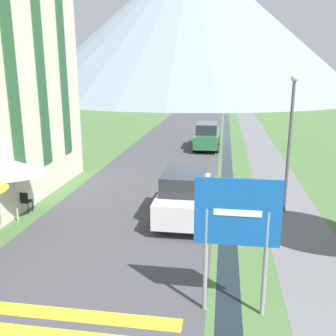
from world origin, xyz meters
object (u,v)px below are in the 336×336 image
Objects in this scene: parked_car_far at (207,136)px; streetlamp at (290,133)px; cafe_chair_far_left at (24,200)px; parked_car_near at (184,194)px; cafe_umbrella_middle_white at (12,167)px; road_sign at (237,226)px; cafe_chair_far_right at (19,196)px; person_standing_terrace at (4,191)px.

streetlamp reaches higher than parked_car_far.
parked_car_near is at bearing 10.04° from cafe_chair_far_left.
streetlamp is (3.77, 1.24, 2.16)m from parked_car_near.
parked_car_near is at bearing 12.06° from cafe_umbrella_middle_white.
cafe_umbrella_middle_white is 10.05m from streetlamp.
cafe_chair_far_left is at bearing -114.77° from parked_car_far.
cafe_chair_far_left is (-7.74, 4.97, -1.57)m from road_sign.
parked_car_far is 12.52m from streetlamp.
cafe_chair_far_right is (-8.26, 5.46, -1.57)m from road_sign.
road_sign reaches higher than parked_car_far.
cafe_chair_far_left is at bearing 100.03° from cafe_umbrella_middle_white.
streetlamp is (9.68, 2.50, 1.04)m from cafe_umbrella_middle_white.
cafe_chair_far_right is 0.16× the size of streetlamp.
parked_car_near is 6.71m from person_standing_terrace.
cafe_umbrella_middle_white reaches higher than parked_car_far.
person_standing_terrace is (-8.36, 4.67, -1.11)m from road_sign.
road_sign is 9.33m from cafe_chair_far_left.
parked_car_near is (-1.69, 5.45, -1.18)m from road_sign.
road_sign is 7.07m from streetlamp.
cafe_umbrella_middle_white is (-6.10, -14.30, 1.12)m from parked_car_far.
road_sign is at bearing -72.74° from parked_car_near.
person_standing_terrace is at bearing -98.34° from cafe_chair_far_right.
cafe_chair_far_left is 10.29m from streetlamp.
road_sign is at bearing -28.85° from cafe_umbrella_middle_white.
streetlamp is (10.33, 1.23, 2.55)m from cafe_chair_far_right.
cafe_chair_far_right is 0.92m from person_standing_terrace.
person_standing_terrace is at bearing 150.80° from road_sign.
cafe_chair_far_right is at bearing 141.94° from cafe_chair_far_left.
person_standing_terrace is (-0.75, 0.48, -1.05)m from cafe_umbrella_middle_white.
road_sign reaches higher than cafe_chair_far_right.
parked_car_near is 6.15m from cafe_umbrella_middle_white.
cafe_umbrella_middle_white reaches higher than parked_car_near.
cafe_chair_far_right is 0.37× the size of cafe_umbrella_middle_white.
parked_car_near is 6.57m from cafe_chair_far_right.
cafe_chair_far_left is at bearing -175.45° from parked_car_near.
cafe_chair_far_left is 0.71m from cafe_chair_far_right.
streetlamp is at bearing 72.76° from road_sign.
streetlamp is (10.43, 2.02, 2.09)m from person_standing_terrace.
cafe_umbrella_middle_white is (-5.91, -1.26, 1.12)m from parked_car_near.
person_standing_terrace is at bearing -169.05° from streetlamp.
cafe_chair_far_right is 0.51× the size of person_standing_terrace.
streetlamp is (9.82, 1.72, 2.55)m from cafe_chair_far_left.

